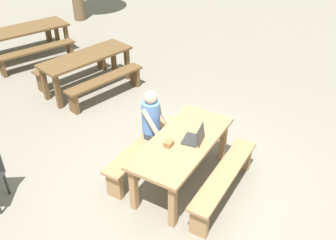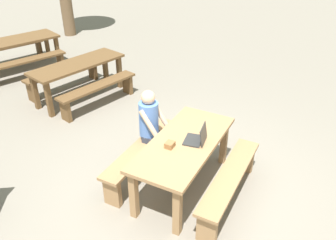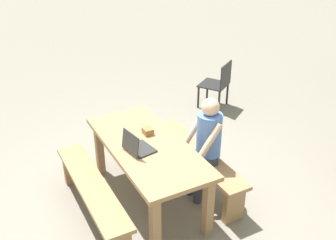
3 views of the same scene
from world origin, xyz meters
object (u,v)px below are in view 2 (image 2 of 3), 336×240
object	(u,v)px
person_seated	(151,124)
picnic_table_rear	(78,69)
laptop	(197,138)
picnic_table_distant	(13,44)
picnic_table_front	(184,149)
small_pouch	(170,145)

from	to	relation	value
person_seated	picnic_table_rear	xyz separation A→B (m)	(1.33, 2.50, -0.09)
laptop	picnic_table_distant	bearing A→B (deg)	-118.45
picnic_table_front	picnic_table_distant	size ratio (longest dim) A/B	0.80
person_seated	picnic_table_distant	size ratio (longest dim) A/B	0.56
picnic_table_front	laptop	size ratio (longest dim) A/B	5.37
picnic_table_front	laptop	xyz separation A→B (m)	(0.08, -0.15, 0.18)
small_pouch	picnic_table_rear	bearing A→B (deg)	59.85
small_pouch	picnic_table_distant	distance (m)	5.85
picnic_table_front	small_pouch	size ratio (longest dim) A/B	14.62
picnic_table_distant	picnic_table_rear	bearing A→B (deg)	-80.28
laptop	person_seated	world-z (taller)	person_seated
person_seated	picnic_table_rear	bearing A→B (deg)	61.96
laptop	small_pouch	bearing A→B (deg)	-52.63
picnic_table_rear	picnic_table_front	bearing A→B (deg)	-102.69
picnic_table_rear	picnic_table_distant	size ratio (longest dim) A/B	0.93
small_pouch	picnic_table_distant	xyz separation A→B (m)	(2.22, 5.41, -0.14)
small_pouch	person_seated	distance (m)	0.67
picnic_table_front	person_seated	world-z (taller)	person_seated
person_seated	picnic_table_rear	size ratio (longest dim) A/B	0.61
laptop	small_pouch	world-z (taller)	laptop
small_pouch	picnic_table_distant	size ratio (longest dim) A/B	0.05
picnic_table_front	picnic_table_rear	world-z (taller)	picnic_table_rear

